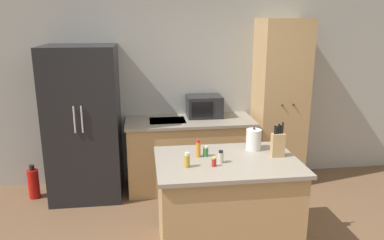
{
  "coord_description": "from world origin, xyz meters",
  "views": [
    {
      "loc": [
        -0.71,
        -2.48,
        2.11
      ],
      "look_at": [
        -0.19,
        1.4,
        1.05
      ],
      "focal_mm": 35.0,
      "sensor_mm": 36.0,
      "label": 1
    }
  ],
  "objects": [
    {
      "name": "spice_bottle_amber_oil",
      "position": [
        -0.06,
        0.53,
        0.94
      ],
      "size": [
        0.05,
        0.05,
        0.11
      ],
      "color": "beige",
      "rests_on": "kitchen_island"
    },
    {
      "name": "spice_bottle_short_red",
      "position": [
        -0.16,
        0.7,
        0.94
      ],
      "size": [
        0.05,
        0.05,
        0.1
      ],
      "color": "#337033",
      "rests_on": "kitchen_island"
    },
    {
      "name": "spice_bottle_tall_dark",
      "position": [
        -0.36,
        0.47,
        0.95
      ],
      "size": [
        0.05,
        0.05,
        0.13
      ],
      "color": "gold",
      "rests_on": "kitchen_island"
    },
    {
      "name": "refrigerator",
      "position": [
        -1.42,
        1.93,
        0.91
      ],
      "size": [
        0.83,
        0.76,
        1.83
      ],
      "color": "black",
      "rests_on": "ground_plane"
    },
    {
      "name": "pantry_cabinet",
      "position": [
        1.03,
        2.03,
        1.06
      ],
      "size": [
        0.6,
        0.56,
        2.12
      ],
      "color": "tan",
      "rests_on": "ground_plane"
    },
    {
      "name": "microwave",
      "position": [
        0.06,
        2.11,
        1.03
      ],
      "size": [
        0.44,
        0.35,
        0.27
      ],
      "color": "#232326",
      "rests_on": "back_counter"
    },
    {
      "name": "kitchen_island",
      "position": [
        0.02,
        0.59,
        0.45
      ],
      "size": [
        1.28,
        0.89,
        0.89
      ],
      "color": "tan",
      "rests_on": "ground_plane"
    },
    {
      "name": "kettle",
      "position": [
        0.33,
        0.83,
        0.99
      ],
      "size": [
        0.15,
        0.15,
        0.22
      ],
      "color": "white",
      "rests_on": "kitchen_island"
    },
    {
      "name": "wall_back",
      "position": [
        0.0,
        2.33,
        1.3
      ],
      "size": [
        7.2,
        0.06,
        2.6
      ],
      "color": "#B2B2AD",
      "rests_on": "ground_plane"
    },
    {
      "name": "knife_block",
      "position": [
        0.49,
        0.61,
        1.01
      ],
      "size": [
        0.12,
        0.07,
        0.32
      ],
      "color": "tan",
      "rests_on": "kitchen_island"
    },
    {
      "name": "fire_extinguisher",
      "position": [
        -2.07,
        1.91,
        0.19
      ],
      "size": [
        0.13,
        0.13,
        0.42
      ],
      "color": "red",
      "rests_on": "ground_plane"
    },
    {
      "name": "back_counter",
      "position": [
        -0.14,
        1.98,
        0.45
      ],
      "size": [
        1.59,
        0.68,
        0.9
      ],
      "color": "tan",
      "rests_on": "ground_plane"
    },
    {
      "name": "spice_bottle_pale_salt",
      "position": [
        -0.23,
        0.7,
        0.97
      ],
      "size": [
        0.04,
        0.04,
        0.17
      ],
      "color": "orange",
      "rests_on": "kitchen_island"
    },
    {
      "name": "spice_bottle_green_herb",
      "position": [
        -0.13,
        0.45,
        0.93
      ],
      "size": [
        0.04,
        0.04,
        0.08
      ],
      "color": "#B2281E",
      "rests_on": "kitchen_island"
    }
  ]
}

